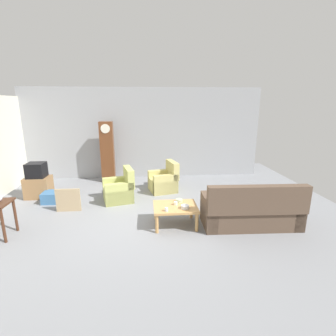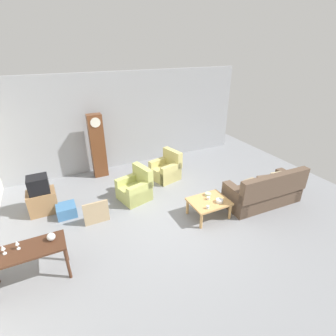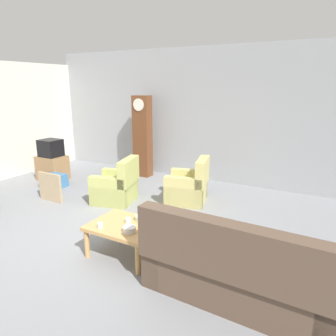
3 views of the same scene
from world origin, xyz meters
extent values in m
plane|color=gray|center=(0.00, 0.00, 0.00)|extent=(10.40, 10.40, 0.00)
cube|color=#9EA0A5|center=(0.00, 3.60, 1.60)|extent=(8.40, 0.16, 3.20)
cube|color=brown|center=(2.35, -0.51, 0.22)|extent=(2.13, 0.92, 0.44)
cube|color=brown|center=(2.34, -0.87, 0.74)|extent=(2.11, 0.28, 0.60)
cube|color=brown|center=(3.28, -0.55, 0.34)|extent=(0.27, 0.85, 0.68)
cube|color=brown|center=(1.42, -0.48, 0.34)|extent=(0.27, 0.85, 0.68)
cube|color=#C6B284|center=(2.84, -0.48, 0.62)|extent=(0.37, 0.17, 0.36)
cube|color=brown|center=(2.36, -0.46, 0.62)|extent=(0.38, 0.20, 0.36)
cube|color=#9E8966|center=(1.88, -0.44, 0.62)|extent=(0.37, 0.15, 0.36)
cube|color=#B7BC66|center=(-0.74, 1.20, 0.20)|extent=(0.92, 0.92, 0.40)
cube|color=#B7BC66|center=(-0.43, 1.28, 0.66)|extent=(0.36, 0.78, 0.52)
cube|color=#B7BC66|center=(-0.81, 1.49, 0.30)|extent=(0.78, 0.34, 0.60)
cube|color=#B7BC66|center=(-0.66, 0.91, 0.30)|extent=(0.78, 0.34, 0.60)
cube|color=#C7BB6E|center=(0.56, 1.89, 0.20)|extent=(0.92, 0.92, 0.40)
cube|color=#C7BB6E|center=(0.87, 1.97, 0.66)|extent=(0.36, 0.78, 0.52)
cube|color=#C7BB6E|center=(0.48, 2.18, 0.30)|extent=(0.78, 0.34, 0.60)
cube|color=#C7BB6E|center=(0.63, 1.60, 0.30)|extent=(0.78, 0.34, 0.60)
cube|color=tan|center=(0.69, -0.38, 0.43)|extent=(0.96, 0.76, 0.05)
cylinder|color=tan|center=(0.27, -0.70, 0.20)|extent=(0.07, 0.07, 0.41)
cylinder|color=tan|center=(1.11, -0.70, 0.20)|extent=(0.07, 0.07, 0.41)
cylinder|color=tan|center=(0.27, -0.05, 0.20)|extent=(0.07, 0.07, 0.41)
cylinder|color=tan|center=(1.11, -0.05, 0.20)|extent=(0.07, 0.07, 0.41)
cube|color=brown|center=(-1.25, 3.07, 1.03)|extent=(0.44, 0.28, 2.07)
cylinder|color=silver|center=(-1.25, 2.91, 1.85)|extent=(0.30, 0.02, 0.30)
cube|color=#997047|center=(-3.05, 1.67, 0.30)|extent=(0.68, 0.52, 0.60)
cube|color=black|center=(-3.05, 1.67, 0.81)|extent=(0.48, 0.44, 0.42)
cube|color=tan|center=(-1.91, 0.59, 0.30)|extent=(0.60, 0.05, 0.59)
cube|color=teal|center=(-2.54, 1.24, 0.15)|extent=(0.47, 0.46, 0.30)
cylinder|color=white|center=(0.71, -0.32, 0.49)|extent=(0.08, 0.08, 0.07)
cylinder|color=silver|center=(0.47, -0.64, 0.50)|extent=(0.07, 0.07, 0.08)
cylinder|color=white|center=(0.88, -0.54, 0.50)|extent=(0.18, 0.18, 0.08)
cylinder|color=#B2C69E|center=(0.80, -0.16, 0.49)|extent=(0.16, 0.16, 0.07)
camera|label=1|loc=(0.09, -5.46, 2.65)|focal=26.69mm
camera|label=2|loc=(-2.54, -4.64, 3.97)|focal=26.94mm
camera|label=3|loc=(3.12, -3.59, 2.34)|focal=33.43mm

